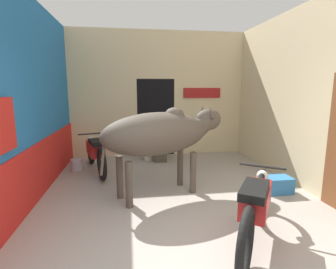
# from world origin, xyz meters

# --- Properties ---
(wall_left_shopfront) EXTENTS (0.25, 4.73, 3.27)m
(wall_left_shopfront) POSITION_xyz_m (-2.38, 2.35, 1.58)
(wall_left_shopfront) COLOR #236BAD
(wall_left_shopfront) RESTS_ON ground_plane
(wall_back_with_doorway) EXTENTS (4.59, 0.93, 3.27)m
(wall_back_with_doorway) POSITION_xyz_m (-0.02, 4.98, 1.42)
(wall_back_with_doorway) COLOR beige
(wall_back_with_doorway) RESTS_ON ground_plane
(wall_right_with_door) EXTENTS (0.22, 4.73, 3.27)m
(wall_right_with_door) POSITION_xyz_m (2.38, 2.31, 1.61)
(wall_right_with_door) COLOR beige
(wall_right_with_door) RESTS_ON ground_plane
(cow) EXTENTS (2.32, 1.39, 1.50)m
(cow) POSITION_xyz_m (-0.25, 2.02, 1.06)
(cow) COLOR #4C4238
(cow) RESTS_ON ground_plane
(motorcycle_near) EXTENTS (1.19, 1.70, 0.81)m
(motorcycle_near) POSITION_xyz_m (0.63, 0.42, 0.46)
(motorcycle_near) COLOR black
(motorcycle_near) RESTS_ON ground_plane
(motorcycle_far) EXTENTS (0.75, 1.86, 0.77)m
(motorcycle_far) POSITION_xyz_m (-1.53, 3.47, 0.44)
(motorcycle_far) COLOR black
(motorcycle_far) RESTS_ON ground_plane
(shopkeeper_seated) EXTENTS (0.44, 0.34, 1.12)m
(shopkeeper_seated) POSITION_xyz_m (-0.05, 4.10, 0.58)
(shopkeeper_seated) COLOR brown
(shopkeeper_seated) RESTS_ON ground_plane
(plastic_stool) EXTENTS (0.34, 0.34, 0.39)m
(plastic_stool) POSITION_xyz_m (-0.33, 4.23, 0.21)
(plastic_stool) COLOR beige
(plastic_stool) RESTS_ON ground_plane
(crate) EXTENTS (0.44, 0.32, 0.28)m
(crate) POSITION_xyz_m (1.76, 1.78, 0.14)
(crate) COLOR teal
(crate) RESTS_ON ground_plane
(bucket) EXTENTS (0.26, 0.26, 0.26)m
(bucket) POSITION_xyz_m (-1.96, 3.57, 0.13)
(bucket) COLOR #A8A8B2
(bucket) RESTS_ON ground_plane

